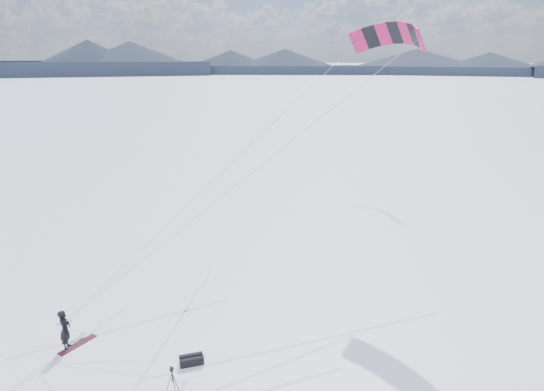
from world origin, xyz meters
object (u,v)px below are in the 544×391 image
snowkiter (68,348)px  gear_bag_a (191,360)px  tripod (172,379)px  snowboard (78,345)px

snowkiter → gear_bag_a: snowkiter is taller
tripod → gear_bag_a: tripod is taller
gear_bag_a → snowboard: bearing=149.6°
snowboard → gear_bag_a: (3.56, -3.16, 0.15)m
snowkiter → gear_bag_a: size_ratio=1.77×
gear_bag_a → tripod: bearing=-114.9°
snowboard → gear_bag_a: size_ratio=1.70×
tripod → gear_bag_a: size_ratio=1.37×
snowkiter → snowboard: (0.35, 0.01, 0.02)m
gear_bag_a → snowkiter: bearing=152.4°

